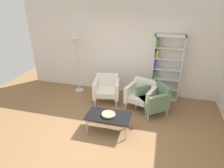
{
  "coord_description": "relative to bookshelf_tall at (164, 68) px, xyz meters",
  "views": [
    {
      "loc": [
        1.06,
        -3.09,
        2.86
      ],
      "look_at": [
        0.03,
        0.84,
        0.95
      ],
      "focal_mm": 30.39,
      "sensor_mm": 36.0,
      "label": 1
    }
  ],
  "objects": [
    {
      "name": "armchair_spare_guest",
      "position": [
        -0.53,
        -0.73,
        -0.53
      ],
      "size": [
        0.87,
        0.83,
        0.78
      ],
      "rotation": [
        0.0,
        0.0,
        -0.3
      ],
      "color": "white",
      "rests_on": "ground_plane"
    },
    {
      "name": "coffee_table_low",
      "position": [
        -1.14,
        -1.92,
        -0.58
      ],
      "size": [
        1.0,
        0.56,
        0.4
      ],
      "color": "black",
      "rests_on": "ground_plane"
    },
    {
      "name": "ground_plane",
      "position": [
        -1.23,
        -2.26,
        -0.94
      ],
      "size": [
        8.32,
        8.32,
        0.0
      ],
      "primitive_type": "plane",
      "color": "olive"
    },
    {
      "name": "armchair_by_bookshelf",
      "position": [
        -0.19,
        -0.88,
        -0.53
      ],
      "size": [
        0.94,
        0.95,
        0.78
      ],
      "rotation": [
        0.0,
        0.0,
        -0.92
      ],
      "color": "slate",
      "rests_on": "ground_plane"
    },
    {
      "name": "bookshelf_tall",
      "position": [
        0.0,
        0.0,
        0.0
      ],
      "size": [
        0.8,
        0.3,
        1.9
      ],
      "color": "silver",
      "rests_on": "ground_plane"
    },
    {
      "name": "armchair_corner_red",
      "position": [
        -1.56,
        -0.63,
        -0.53
      ],
      "size": [
        0.82,
        0.77,
        0.78
      ],
      "rotation": [
        0.0,
        0.0,
        0.18
      ],
      "color": "white",
      "rests_on": "ground_plane"
    },
    {
      "name": "plaster_back_panel",
      "position": [
        -1.23,
        0.2,
        0.51
      ],
      "size": [
        6.4,
        0.12,
        2.9
      ],
      "primitive_type": "cube",
      "color": "silver",
      "rests_on": "ground_plane"
    },
    {
      "name": "floor_lamp_torchiere",
      "position": [
        -2.62,
        -0.2,
        0.5
      ],
      "size": [
        0.32,
        0.32,
        1.74
      ],
      "color": "silver",
      "rests_on": "ground_plane"
    },
    {
      "name": "decorative_bowl",
      "position": [
        -1.14,
        -1.92,
        -0.51
      ],
      "size": [
        0.32,
        0.32,
        0.05
      ],
      "color": "tan",
      "rests_on": "coffee_table_low"
    }
  ]
}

